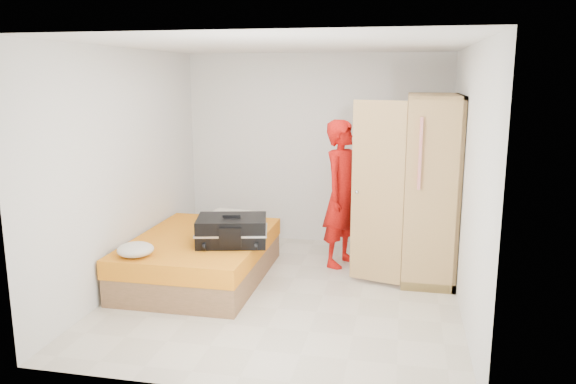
% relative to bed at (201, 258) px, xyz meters
% --- Properties ---
extents(room, '(4.00, 4.02, 2.60)m').
position_rel_bed_xyz_m(room, '(1.05, -0.21, 1.05)').
color(room, beige).
rests_on(room, ground).
extents(bed, '(1.42, 2.02, 0.50)m').
position_rel_bed_xyz_m(bed, '(0.00, 0.00, 0.00)').
color(bed, '#946543').
rests_on(bed, ground).
extents(wardrobe, '(1.16, 1.20, 2.10)m').
position_rel_bed_xyz_m(wardrobe, '(2.50, 0.65, 0.75)').
color(wardrobe, tan).
rests_on(wardrobe, ground).
extents(person, '(0.65, 0.77, 1.79)m').
position_rel_bed_xyz_m(person, '(1.53, 0.84, 0.64)').
color(person, red).
rests_on(person, ground).
extents(suitcase, '(0.87, 0.71, 0.33)m').
position_rel_bed_xyz_m(suitcase, '(0.43, -0.17, 0.40)').
color(suitcase, black).
rests_on(suitcase, bed).
extents(round_cushion, '(0.37, 0.37, 0.14)m').
position_rel_bed_xyz_m(round_cushion, '(-0.40, -0.79, 0.32)').
color(round_cushion, beige).
rests_on(round_cushion, bed).
extents(pillow, '(0.57, 0.35, 0.10)m').
position_rel_bed_xyz_m(pillow, '(0.13, 0.85, 0.30)').
color(pillow, beige).
rests_on(pillow, bed).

